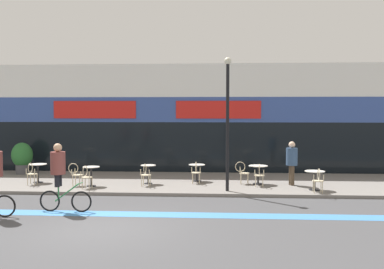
# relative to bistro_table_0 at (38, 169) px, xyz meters

# --- Properties ---
(ground_plane) EXTENTS (120.00, 120.00, 0.00)m
(ground_plane) POSITION_rel_bistro_table_0_xyz_m (4.38, -6.48, -0.67)
(ground_plane) COLOR #424244
(sidewalk_slab) EXTENTS (40.00, 5.50, 0.12)m
(sidewalk_slab) POSITION_rel_bistro_table_0_xyz_m (4.38, 0.77, -0.61)
(sidewalk_slab) COLOR slate
(sidewalk_slab) RESTS_ON ground
(storefront_facade) EXTENTS (40.00, 4.06, 5.31)m
(storefront_facade) POSITION_rel_bistro_table_0_xyz_m (4.38, 5.48, 1.97)
(storefront_facade) COLOR silver
(storefront_facade) RESTS_ON ground
(bike_lane_stripe) EXTENTS (36.00, 0.70, 0.01)m
(bike_lane_stripe) POSITION_rel_bistro_table_0_xyz_m (4.38, -4.79, -0.67)
(bike_lane_stripe) COLOR #3D7AB7
(bike_lane_stripe) RESTS_ON ground
(bistro_table_0) EXTENTS (0.71, 0.71, 0.77)m
(bistro_table_0) POSITION_rel_bistro_table_0_xyz_m (0.00, 0.00, 0.00)
(bistro_table_0) COLOR black
(bistro_table_0) RESTS_ON sidewalk_slab
(bistro_table_1) EXTENTS (0.66, 0.66, 0.77)m
(bistro_table_1) POSITION_rel_bistro_table_0_xyz_m (2.44, -0.72, -0.00)
(bistro_table_1) COLOR black
(bistro_table_1) RESTS_ON sidewalk_slab
(bistro_table_2) EXTENTS (0.61, 0.61, 0.76)m
(bistro_table_2) POSITION_rel_bistro_table_0_xyz_m (4.57, 0.01, -0.02)
(bistro_table_2) COLOR black
(bistro_table_2) RESTS_ON sidewalk_slab
(bistro_table_3) EXTENTS (0.69, 0.69, 0.71)m
(bistro_table_3) POSITION_rel_bistro_table_0_xyz_m (6.50, 0.80, -0.04)
(bistro_table_3) COLOR black
(bistro_table_3) RESTS_ON sidewalk_slab
(bistro_table_4) EXTENTS (0.77, 0.77, 0.75)m
(bistro_table_4) POSITION_rel_bistro_table_0_xyz_m (9.00, 0.22, -0.01)
(bistro_table_4) COLOR black
(bistro_table_4) RESTS_ON sidewalk_slab
(bistro_table_5) EXTENTS (0.74, 0.74, 0.72)m
(bistro_table_5) POSITION_rel_bistro_table_0_xyz_m (10.99, -1.00, -0.03)
(bistro_table_5) COLOR black
(bistro_table_5) RESTS_ON sidewalk_slab
(cafe_chair_0_near) EXTENTS (0.40, 0.57, 0.90)m
(cafe_chair_0_near) POSITION_rel_bistro_table_0_xyz_m (-0.00, -0.63, -0.03)
(cafe_chair_0_near) COLOR beige
(cafe_chair_0_near) RESTS_ON sidewalk_slab
(cafe_chair_1_near) EXTENTS (0.44, 0.59, 0.90)m
(cafe_chair_1_near) POSITION_rel_bistro_table_0_xyz_m (2.43, -1.34, -0.03)
(cafe_chair_1_near) COLOR beige
(cafe_chair_1_near) RESTS_ON sidewalk_slab
(cafe_chair_1_side) EXTENTS (0.59, 0.43, 0.90)m
(cafe_chair_1_side) POSITION_rel_bistro_table_0_xyz_m (1.81, -0.71, -0.03)
(cafe_chair_1_side) COLOR beige
(cafe_chair_1_side) RESTS_ON sidewalk_slab
(cafe_chair_2_near) EXTENTS (0.42, 0.59, 0.90)m
(cafe_chair_2_near) POSITION_rel_bistro_table_0_xyz_m (4.56, -0.61, -0.03)
(cafe_chair_2_near) COLOR beige
(cafe_chair_2_near) RESTS_ON sidewalk_slab
(cafe_chair_3_near) EXTENTS (0.41, 0.58, 0.90)m
(cafe_chair_3_near) POSITION_rel_bistro_table_0_xyz_m (6.50, 0.18, -0.03)
(cafe_chair_3_near) COLOR beige
(cafe_chair_3_near) RESTS_ON sidewalk_slab
(cafe_chair_4_near) EXTENTS (0.43, 0.59, 0.90)m
(cafe_chair_4_near) POSITION_rel_bistro_table_0_xyz_m (8.99, -0.40, -0.03)
(cafe_chair_4_near) COLOR beige
(cafe_chair_4_near) RESTS_ON sidewalk_slab
(cafe_chair_4_side) EXTENTS (0.58, 0.40, 0.90)m
(cafe_chair_4_side) POSITION_rel_bistro_table_0_xyz_m (8.37, 0.22, -0.03)
(cafe_chair_4_side) COLOR beige
(cafe_chair_4_side) RESTS_ON sidewalk_slab
(cafe_chair_5_near) EXTENTS (0.41, 0.58, 0.90)m
(cafe_chair_5_near) POSITION_rel_bistro_table_0_xyz_m (10.99, -1.63, -0.03)
(cafe_chair_5_near) COLOR beige
(cafe_chair_5_near) RESTS_ON sidewalk_slab
(planter_pot) EXTENTS (0.97, 0.97, 1.46)m
(planter_pot) POSITION_rel_bistro_table_0_xyz_m (-1.78, 2.46, 0.24)
(planter_pot) COLOR #4C4C51
(planter_pot) RESTS_ON sidewalk_slab
(lamp_post) EXTENTS (0.26, 0.26, 4.89)m
(lamp_post) POSITION_rel_bistro_table_0_xyz_m (7.74, -1.39, 2.29)
(lamp_post) COLOR black
(lamp_post) RESTS_ON sidewalk_slab
(cyclist_1) EXTENTS (1.64, 0.50, 2.09)m
(cyclist_1) POSITION_rel_bistro_table_0_xyz_m (2.61, -4.59, 0.57)
(cyclist_1) COLOR black
(cyclist_1) RESTS_ON ground
(pedestrian_near_end) EXTENTS (0.54, 0.54, 1.74)m
(pedestrian_near_end) POSITION_rel_bistro_table_0_xyz_m (10.31, 0.08, 0.48)
(pedestrian_near_end) COLOR #4C3D2D
(pedestrian_near_end) RESTS_ON sidewalk_slab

